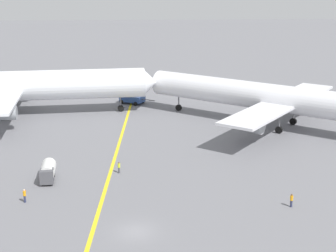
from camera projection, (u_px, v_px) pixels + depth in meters
name	position (u px, v px, depth m)	size (l,w,h in m)	color
ground_plane	(136.00, 232.00, 55.17)	(600.00, 600.00, 0.00)	slate
taxiway_stripe	(104.00, 195.00, 64.50)	(0.50, 120.00, 0.01)	yellow
airliner_at_gate_left	(18.00, 86.00, 100.89)	(55.43, 39.73, 17.14)	white
airliner_being_pushed	(273.00, 98.00, 93.14)	(47.03, 39.82, 16.15)	silver
pushback_tug	(132.00, 98.00, 111.89)	(7.83, 5.85, 2.99)	#2D4C8C
gse_fuel_bowser_stubby	(48.00, 171.00, 68.88)	(2.29, 5.03, 2.40)	silver
ground_crew_ramp_agent_by_cones	(291.00, 200.00, 60.91)	(0.36, 0.36, 1.71)	#2D3351
ground_crew_wing_walker_right	(25.00, 195.00, 62.18)	(0.36, 0.48, 1.73)	#2D3351
ground_crew_marshaller_foreground	(119.00, 167.00, 71.62)	(0.36, 0.36, 1.67)	#4C4C51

